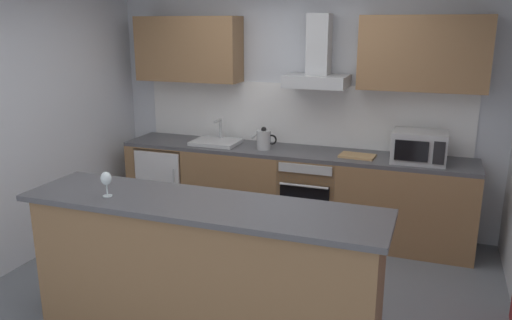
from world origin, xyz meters
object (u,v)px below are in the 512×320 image
object	(u,v)px
microwave	(419,147)
kettle	(264,139)
sink	(216,142)
wine_glass	(106,179)
refrigerator	(170,180)
range_hood	(318,64)
oven	(311,193)
chopping_board	(357,156)

from	to	relation	value
microwave	kettle	xyz separation A→B (m)	(-1.56, -0.01, -0.04)
sink	wine_glass	size ratio (longest dim) A/B	2.81
refrigerator	range_hood	distance (m)	2.16
oven	wine_glass	bearing A→B (deg)	-113.66
oven	range_hood	world-z (taller)	range_hood
kettle	sink	bearing A→B (deg)	175.51
kettle	microwave	bearing A→B (deg)	0.21
sink	chopping_board	size ratio (longest dim) A/B	1.47
microwave	chopping_board	distance (m)	0.59
kettle	chopping_board	world-z (taller)	kettle
sink	chopping_board	xyz separation A→B (m)	(1.55, -0.03, -0.02)
wine_glass	refrigerator	bearing A→B (deg)	108.98
chopping_board	range_hood	bearing A→B (deg)	161.75
chopping_board	refrigerator	bearing A→B (deg)	179.44
kettle	range_hood	distance (m)	0.95
oven	wine_glass	distance (m)	2.44
range_hood	chopping_board	distance (m)	1.00
sink	range_hood	bearing A→B (deg)	6.23
sink	microwave	bearing A→B (deg)	-1.05
microwave	chopping_board	world-z (taller)	microwave
refrigerator	kettle	bearing A→B (deg)	-1.53
refrigerator	wine_glass	xyz separation A→B (m)	(0.74, -2.14, 0.71)
range_hood	chopping_board	world-z (taller)	range_hood
microwave	sink	size ratio (longest dim) A/B	1.00
range_hood	chopping_board	size ratio (longest dim) A/B	2.12
sink	range_hood	size ratio (longest dim) A/B	0.69
microwave	kettle	size ratio (longest dim) A/B	1.73
refrigerator	chopping_board	xyz separation A→B (m)	(2.14, -0.02, 0.49)
kettle	oven	bearing A→B (deg)	3.74
oven	refrigerator	bearing A→B (deg)	-179.91
sink	chopping_board	distance (m)	1.55
oven	range_hood	distance (m)	1.33
sink	range_hood	xyz separation A→B (m)	(1.09, 0.12, 0.86)
sink	refrigerator	bearing A→B (deg)	-178.67
sink	oven	bearing A→B (deg)	-0.58
oven	sink	size ratio (longest dim) A/B	1.60
refrigerator	range_hood	bearing A→B (deg)	4.51
sink	kettle	size ratio (longest dim) A/B	1.73
wine_glass	chopping_board	size ratio (longest dim) A/B	0.52
refrigerator	wine_glass	world-z (taller)	wine_glass
refrigerator	sink	world-z (taller)	sink
refrigerator	range_hood	size ratio (longest dim) A/B	1.18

